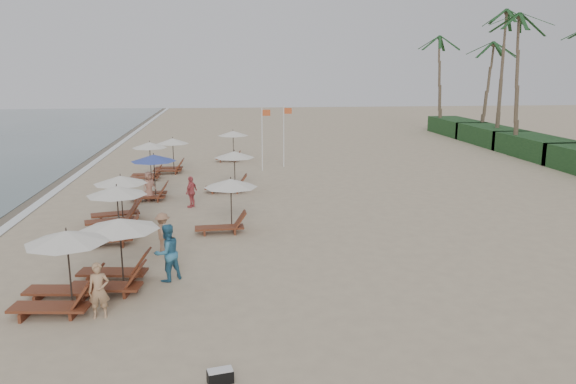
{
  "coord_description": "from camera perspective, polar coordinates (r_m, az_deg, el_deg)",
  "views": [
    {
      "loc": [
        -1.77,
        -17.94,
        6.7
      ],
      "look_at": [
        1.0,
        6.14,
        1.3
      ],
      "focal_mm": 34.76,
      "sensor_mm": 36.0,
      "label": 1
    }
  ],
  "objects": [
    {
      "name": "wet_sand_band",
      "position": [
        30.67,
        -26.86,
        -1.44
      ],
      "size": [
        3.2,
        140.0,
        0.01
      ],
      "primitive_type": "cube",
      "color": "#6B5E4C",
      "rests_on": "ground"
    },
    {
      "name": "inland_station_0",
      "position": [
        23.16,
        -6.39,
        -0.89
      ],
      "size": [
        2.73,
        2.24,
        2.22
      ],
      "color": "brown",
      "rests_on": "ground"
    },
    {
      "name": "foam_line",
      "position": [
        30.24,
        -24.55,
        -1.38
      ],
      "size": [
        0.5,
        140.0,
        0.02
      ],
      "primitive_type": "cube",
      "color": "white",
      "rests_on": "ground"
    },
    {
      "name": "inland_station_2",
      "position": [
        41.07,
        -5.83,
        5.21
      ],
      "size": [
        2.5,
        2.24,
        2.22
      ],
      "color": "brown",
      "rests_on": "ground"
    },
    {
      "name": "beachgoer_far_b",
      "position": [
        29.55,
        -14.02,
        0.59
      ],
      "size": [
        0.88,
        0.86,
        1.53
      ],
      "primitive_type": "imported",
      "rotation": [
        0.0,
        0.0,
        0.75
      ],
      "color": "#A56E59",
      "rests_on": "ground"
    },
    {
      "name": "lounger_station_2",
      "position": [
        22.85,
        -17.56,
        -2.18
      ],
      "size": [
        2.68,
        2.33,
        2.23
      ],
      "color": "brown",
      "rests_on": "ground"
    },
    {
      "name": "flag_pole_far",
      "position": [
        38.42,
        -0.38,
        6.08
      ],
      "size": [
        0.6,
        0.08,
        4.26
      ],
      "color": "silver",
      "rests_on": "ground"
    },
    {
      "name": "beachgoer_mid_b",
      "position": [
        21.22,
        -12.68,
        -4.05
      ],
      "size": [
        0.81,
        1.08,
        1.49
      ],
      "primitive_type": "imported",
      "rotation": [
        0.0,
        0.0,
        1.86
      ],
      "color": "#996B4E",
      "rests_on": "ground"
    },
    {
      "name": "inland_station_1",
      "position": [
        30.82,
        -5.99,
        2.33
      ],
      "size": [
        2.87,
        2.24,
        2.22
      ],
      "color": "brown",
      "rests_on": "ground"
    },
    {
      "name": "lounger_station_0",
      "position": [
        17.15,
        -22.35,
        -7.6
      ],
      "size": [
        2.78,
        2.31,
        2.28
      ],
      "color": "brown",
      "rests_on": "ground"
    },
    {
      "name": "beachgoer_far_a",
      "position": [
        27.69,
        -9.86,
        0.02
      ],
      "size": [
        0.77,
        0.98,
        1.56
      ],
      "primitive_type": "imported",
      "rotation": [
        0.0,
        0.0,
        4.21
      ],
      "color": "#CA5055",
      "rests_on": "ground"
    },
    {
      "name": "flag_pole_near",
      "position": [
        36.88,
        -2.61,
        5.79
      ],
      "size": [
        0.59,
        0.08,
        4.25
      ],
      "color": "silver",
      "rests_on": "ground"
    },
    {
      "name": "lounger_station_3",
      "position": [
        25.56,
        -17.23,
        -0.83
      ],
      "size": [
        2.78,
        2.47,
        2.13
      ],
      "color": "brown",
      "rests_on": "ground"
    },
    {
      "name": "beachgoer_near",
      "position": [
        16.23,
        -18.79,
        -9.52
      ],
      "size": [
        0.61,
        0.43,
        1.57
      ],
      "primitive_type": "imported",
      "rotation": [
        0.0,
        0.0,
        0.11
      ],
      "color": "tan",
      "rests_on": "ground"
    },
    {
      "name": "lounger_station_1",
      "position": [
        18.1,
        -17.52,
        -6.14
      ],
      "size": [
        2.86,
        2.43,
        2.23
      ],
      "color": "brown",
      "rests_on": "ground"
    },
    {
      "name": "lounger_station_5",
      "position": [
        35.17,
        -14.2,
        3.2
      ],
      "size": [
        2.37,
        2.13,
        2.31
      ],
      "color": "brown",
      "rests_on": "ground"
    },
    {
      "name": "duffel_bag",
      "position": [
        12.84,
        -6.95,
        -18.17
      ],
      "size": [
        0.61,
        0.39,
        0.31
      ],
      "color": "black",
      "rests_on": "ground"
    },
    {
      "name": "lounger_station_6",
      "position": [
        37.23,
        -11.97,
        3.68
      ],
      "size": [
        2.42,
        2.11,
        2.25
      ],
      "color": "brown",
      "rests_on": "ground"
    },
    {
      "name": "ground",
      "position": [
        19.23,
        -0.87,
        -7.83
      ],
      "size": [
        160.0,
        160.0,
        0.0
      ],
      "primitive_type": "plane",
      "color": "tan",
      "rests_on": "ground"
    },
    {
      "name": "beachgoer_mid_a",
      "position": [
        18.31,
        -12.26,
        -6.08
      ],
      "size": [
        1.15,
        1.12,
        1.87
      ],
      "primitive_type": "imported",
      "rotation": [
        0.0,
        0.0,
        3.82
      ],
      "color": "teal",
      "rests_on": "ground"
    },
    {
      "name": "lounger_station_4",
      "position": [
        29.72,
        -13.86,
        1.65
      ],
      "size": [
        2.52,
        2.33,
        2.36
      ],
      "color": "brown",
      "rests_on": "ground"
    }
  ]
}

